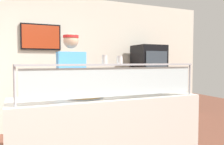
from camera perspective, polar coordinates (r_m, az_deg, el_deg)
shop_rear_unit at (r=4.78m, az=-11.17°, el=2.66°), size 6.63×0.13×2.70m
serving_counter at (r=2.83m, az=-1.29°, el=-15.57°), size 2.23×0.68×0.95m
sneeze_guard at (r=2.43m, az=1.13°, el=-1.03°), size 2.05×0.06×0.39m
pizza_tray at (r=2.63m, az=-7.05°, el=-6.00°), size 0.44×0.44×0.04m
pizza_server at (r=2.61m, az=-6.68°, el=-5.57°), size 0.09×0.28×0.01m
parmesan_shaker at (r=2.38m, az=-1.91°, el=3.20°), size 0.06×0.06×0.09m
pepper_flake_shaker at (r=2.44m, az=1.94°, el=3.11°), size 0.07×0.07×0.09m
worker_figure at (r=3.21m, az=-10.18°, el=-3.70°), size 0.41×0.50×1.76m
drink_fridge at (r=5.04m, az=9.25°, el=-2.96°), size 0.61×0.61×1.72m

